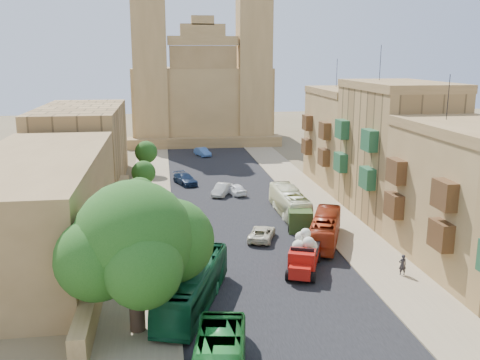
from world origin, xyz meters
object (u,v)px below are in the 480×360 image
object	(u,v)px
street_tree_d	(146,152)
car_dkblue	(185,179)
bus_green_north	(193,285)
car_blue_b	(202,152)
car_white_a	(222,190)
ficus_tree	(135,244)
pedestrian_c	(334,231)
pedestrian_a	(403,265)
bus_red_east	(325,229)
street_tree_c	(144,173)
olive_pickup	(299,217)
car_cream	(262,233)
car_blue_a	(203,261)
red_truck	(304,254)
church	(201,91)
street_tree_b	(140,195)
street_tree_a	(133,234)
car_white_b	(236,189)
bus_cream_east	(289,202)

from	to	relation	value
street_tree_d	car_dkblue	distance (m)	8.59
bus_green_north	street_tree_d	bearing A→B (deg)	113.96
car_dkblue	car_blue_b	world-z (taller)	car_dkblue
car_white_a	car_dkblue	xyz separation A→B (m)	(-4.11, 6.13, 0.01)
street_tree_d	car_dkblue	xyz separation A→B (m)	(5.06, -6.48, -2.52)
ficus_tree	pedestrian_c	bearing A→B (deg)	40.21
pedestrian_a	bus_red_east	bearing A→B (deg)	-64.83
street_tree_c	car_white_a	world-z (taller)	street_tree_c
olive_pickup	car_cream	bearing A→B (deg)	-143.10
pedestrian_a	car_dkblue	bearing A→B (deg)	-64.72
olive_pickup	car_blue_a	xyz separation A→B (m)	(-10.15, -9.08, -0.48)
street_tree_c	red_truck	bearing A→B (deg)	-62.37
bus_green_north	church	bearing A→B (deg)	103.65
car_blue_b	bus_red_east	bearing A→B (deg)	-100.22
car_white_a	car_dkblue	size ratio (longest dim) A/B	0.87
red_truck	car_blue_a	world-z (taller)	red_truck
street_tree_b	street_tree_c	size ratio (longest dim) A/B	1.16
street_tree_a	car_blue_a	xyz separation A→B (m)	(5.15, 1.18, -2.93)
ficus_tree	car_white_b	xyz separation A→B (m)	(10.27, 31.47, -4.87)
car_cream	car_blue_b	distance (m)	42.27
street_tree_c	bus_cream_east	bearing A→B (deg)	-32.38
bus_red_east	church	bearing A→B (deg)	-62.04
car_dkblue	street_tree_c	bearing A→B (deg)	-152.37
church	pedestrian_c	distance (m)	61.40
car_blue_b	street_tree_b	bearing A→B (deg)	-123.39
olive_pickup	car_white_b	xyz separation A→B (m)	(-4.45, 13.21, -0.36)
church	ficus_tree	bearing A→B (deg)	-97.19
bus_green_north	car_dkblue	distance (m)	34.86
ficus_tree	street_tree_c	size ratio (longest dim) A/B	2.16
street_tree_d	street_tree_b	bearing A→B (deg)	-90.00
car_cream	car_dkblue	world-z (taller)	car_dkblue
church	pedestrian_c	world-z (taller)	church
car_white_b	pedestrian_a	xyz separation A→B (m)	(9.26, -25.87, 0.16)
street_tree_d	car_blue_a	size ratio (longest dim) A/B	1.51
ficus_tree	red_truck	world-z (taller)	ficus_tree
car_blue_b	pedestrian_c	world-z (taller)	pedestrian_c
street_tree_a	car_blue_a	size ratio (longest dim) A/B	1.63
street_tree_a	bus_cream_east	xyz separation A→B (m)	(15.28, 14.31, -2.11)
street_tree_b	pedestrian_a	size ratio (longest dim) A/B	3.06
red_truck	pedestrian_c	world-z (taller)	red_truck
bus_green_north	bus_red_east	world-z (taller)	bus_green_north
street_tree_b	bus_cream_east	distance (m)	15.59
street_tree_a	bus_cream_east	bearing A→B (deg)	43.12
street_tree_c	pedestrian_c	xyz separation A→B (m)	(17.50, -17.69, -2.16)
red_truck	car_dkblue	bearing A→B (deg)	104.54
olive_pickup	bus_green_north	world-z (taller)	bus_green_north
bus_cream_east	pedestrian_a	bearing A→B (deg)	105.46
red_truck	pedestrian_c	bearing A→B (deg)	56.00
red_truck	car_blue_a	size ratio (longest dim) A/B	1.82
street_tree_c	car_blue_b	xyz separation A→B (m)	(8.82, 25.25, -2.20)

